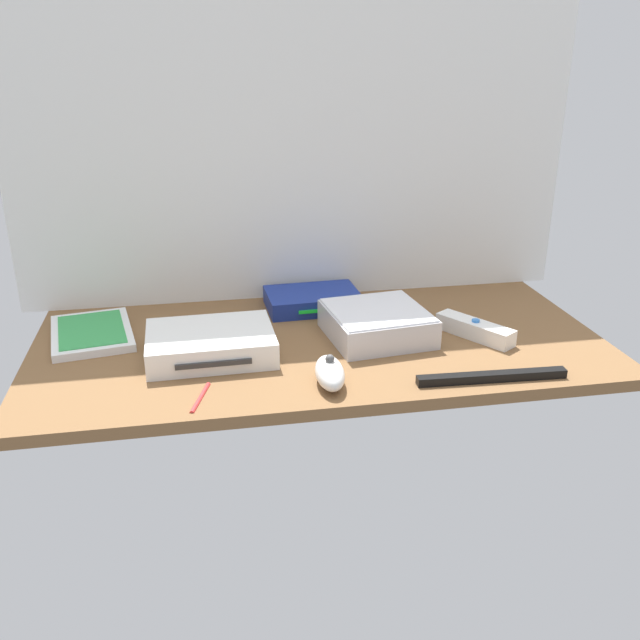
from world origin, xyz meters
TOP-DOWN VIEW (x-y plane):
  - ground_plane at (0.00, 0.00)cm, footprint 100.00×48.00cm
  - back_wall at (0.00, 24.60)cm, footprint 110.00×1.20cm
  - game_console at (-19.17, -2.58)cm, footprint 21.41×16.92cm
  - mini_computer at (10.33, 0.01)cm, footprint 18.85×18.85cm
  - game_case at (-39.94, 9.20)cm, footprint 16.62×21.03cm
  - network_router at (1.49, 16.36)cm, footprint 18.51×12.96cm
  - remote_wand at (27.54, -3.35)cm, footprint 11.09×14.37cm
  - remote_nunchuk at (-1.54, -16.72)cm, footprint 4.92×10.22cm
  - sensor_bar at (23.59, -20.04)cm, footprint 24.06×2.86cm
  - stylus_pen at (-21.29, -17.54)cm, footprint 3.31×8.81cm

SIDE VIEW (x-z plane):
  - ground_plane at x=0.00cm, z-range -2.00..0.00cm
  - stylus_pen at x=-21.29cm, z-range 0.00..0.70cm
  - sensor_bar at x=23.59cm, z-range 0.00..1.40cm
  - game_case at x=-39.94cm, z-range -0.02..1.54cm
  - remote_wand at x=27.54cm, z-range -0.19..3.21cm
  - network_router at x=1.49cm, z-range 0.00..3.40cm
  - remote_nunchuk at x=-1.54cm, z-range -0.51..4.59cm
  - game_console at x=-19.17cm, z-range 0.00..4.40cm
  - mini_computer at x=10.33cm, z-range -0.01..5.29cm
  - back_wall at x=0.00cm, z-range 0.00..64.00cm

